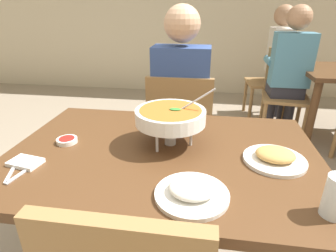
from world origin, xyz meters
TOP-DOWN VIEW (x-y plane):
  - dining_table_main at (0.00, 0.00)m, footprint 1.29×0.88m
  - chair_diner_main at (-0.00, 0.73)m, footprint 0.44×0.44m
  - diner_main at (0.00, 0.76)m, footprint 0.40×0.45m
  - curry_bowl at (0.02, 0.07)m, footprint 0.33×0.30m
  - rice_plate at (0.14, -0.28)m, footprint 0.24×0.24m
  - appetizer_plate at (0.45, -0.02)m, footprint 0.24×0.24m
  - sauce_dish at (-0.44, 0.01)m, footprint 0.09×0.09m
  - napkin_folded at (-0.51, -0.18)m, footprint 0.13×0.10m
  - fork_utensil at (-0.53, -0.23)m, footprint 0.07×0.16m
  - spoon_utensil at (-0.48, -0.23)m, footprint 0.04×0.17m
  - drink_glass at (0.55, -0.31)m, footprint 0.07×0.07m
  - chair_bg_middle at (0.97, 1.92)m, footprint 0.49×0.49m
  - chair_bg_right at (0.96, 2.40)m, footprint 0.47×0.47m
  - patron_bg_middle at (0.95, 1.83)m, footprint 0.40×0.45m
  - patron_bg_right at (0.99, 2.34)m, footprint 0.45×0.40m

SIDE VIEW (x-z plane):
  - chair_diner_main at x=0.00m, z-range 0.06..0.96m
  - chair_bg_middle at x=0.97m, z-range 0.06..0.96m
  - chair_bg_right at x=0.96m, z-range 0.06..0.96m
  - dining_table_main at x=0.00m, z-range 0.26..1.00m
  - fork_utensil at x=-0.53m, z-range 0.74..0.74m
  - spoon_utensil at x=-0.48m, z-range 0.74..0.74m
  - napkin_folded at x=-0.51m, z-range 0.74..0.75m
  - diner_main at x=0.00m, z-range 0.09..1.40m
  - patron_bg_middle at x=0.95m, z-range 0.09..1.40m
  - patron_bg_right at x=0.99m, z-range 0.09..1.40m
  - sauce_dish at x=-0.44m, z-range 0.74..0.76m
  - rice_plate at x=0.14m, z-range 0.73..0.78m
  - appetizer_plate at x=0.45m, z-range 0.73..0.78m
  - drink_glass at x=0.55m, z-range 0.73..0.86m
  - curry_bowl at x=0.02m, z-range 0.74..0.99m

